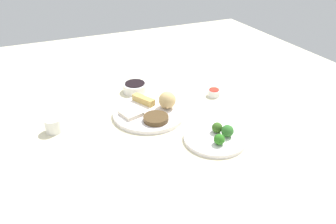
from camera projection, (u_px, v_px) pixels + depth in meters
tabletop at (152, 115)px, 1.30m from camera, size 2.20×2.20×0.02m
main_plate at (150, 113)px, 1.28m from camera, size 0.29×0.29×0.02m
rice_scoop at (167, 100)px, 1.28m from camera, size 0.07×0.07×0.07m
spring_roll at (144, 100)px, 1.32m from camera, size 0.07×0.11×0.03m
crab_rangoon_wonton at (131, 113)px, 1.24m from camera, size 0.09×0.09×0.01m
stir_fry_heap at (156, 118)px, 1.21m from camera, size 0.09×0.09×0.02m
broccoli_plate at (215, 138)px, 1.13m from camera, size 0.22×0.22×0.01m
broccoli_floret_0 at (227, 131)px, 1.12m from camera, size 0.04×0.04×0.04m
broccoli_floret_1 at (219, 139)px, 1.08m from camera, size 0.04×0.04×0.04m
broccoli_floret_2 at (217, 128)px, 1.14m from camera, size 0.04×0.04×0.04m
soy_sauce_bowl at (136, 87)px, 1.45m from camera, size 0.11×0.11×0.04m
soy_sauce_bowl_liquid at (136, 83)px, 1.44m from camera, size 0.09×0.09×0.00m
sauce_ramekin_sweet_and_sour at (214, 93)px, 1.41m from camera, size 0.05×0.05×0.03m
sauce_ramekin_sweet_and_sour_liquid at (214, 90)px, 1.40m from camera, size 0.04×0.04×0.00m
teacup at (53, 125)px, 1.17m from camera, size 0.06×0.06×0.05m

